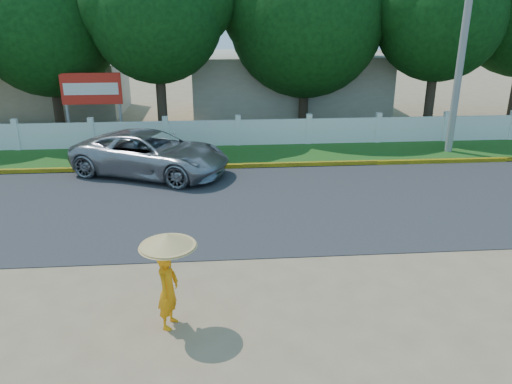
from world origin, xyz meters
TOP-DOWN VIEW (x-y plane):
  - ground at (0.00, 0.00)m, footprint 120.00×120.00m
  - road at (0.00, 4.50)m, footprint 60.00×7.00m
  - grass_verge at (0.00, 9.75)m, footprint 60.00×3.50m
  - curb at (0.00, 8.05)m, footprint 40.00×0.18m
  - fence at (0.00, 11.20)m, footprint 40.00×0.10m
  - building_near at (3.00, 18.00)m, footprint 10.00×6.00m
  - building_far at (-10.00, 19.00)m, footprint 8.00×5.00m
  - utility_pole at (8.45, 9.56)m, footprint 0.28×0.28m
  - vehicle at (-3.19, 7.58)m, footprint 5.98×4.43m
  - monk_with_parasol at (-1.84, -1.41)m, footprint 1.02×1.02m
  - billboard at (-6.09, 12.30)m, footprint 2.50×0.13m
  - tree_row at (4.40, 14.03)m, footprint 40.13×8.11m

SIDE VIEW (x-z plane):
  - ground at x=0.00m, z-range 0.00..0.00m
  - road at x=0.00m, z-range 0.00..0.02m
  - grass_verge at x=0.00m, z-range 0.00..0.03m
  - curb at x=0.00m, z-range 0.00..0.16m
  - fence at x=0.00m, z-range 0.00..1.10m
  - vehicle at x=-3.19m, z-range 0.00..1.51m
  - monk_with_parasol at x=-1.84m, z-range 0.28..2.13m
  - building_far at x=-10.00m, z-range 0.00..2.80m
  - building_near at x=3.00m, z-range 0.00..3.20m
  - billboard at x=-6.09m, z-range 0.67..3.62m
  - utility_pole at x=8.45m, z-range 0.00..7.06m
  - tree_row at x=4.40m, z-range 0.42..9.82m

